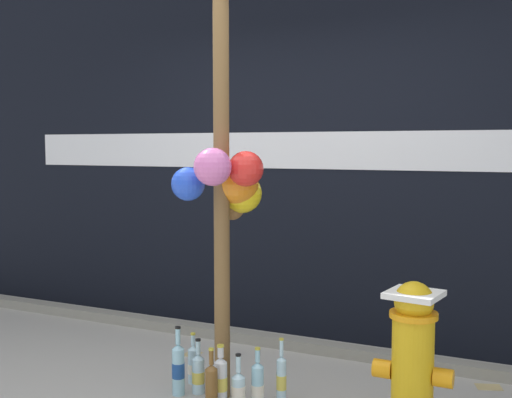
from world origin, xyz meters
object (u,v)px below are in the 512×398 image
Objects in this scene: bottle_3 at (221,382)px; bottle_6 at (178,368)px; fire_hydrant at (413,358)px; bottle_0 at (281,379)px; bottle_2 at (211,389)px; bottle_7 at (198,373)px; memorial_post at (226,154)px; bottle_5 at (193,364)px; bottle_1 at (258,385)px; bottle_4 at (238,390)px.

bottle_3 is 0.90× the size of bottle_6.
fire_hydrant is 1.96× the size of bottle_6.
bottle_0 reaches higher than bottle_2.
bottle_2 is at bearing -46.85° from bottle_7.
memorial_post is 1.37m from bottle_7.
bottle_5 is at bearing 175.42° from bottle_0.
bottle_7 is (-1.32, 0.06, -0.31)m from fire_hydrant.
bottle_0 is 0.64m from bottle_5.
bottle_2 is (-0.19, -0.22, 0.02)m from bottle_1.
bottle_6 is (-0.52, -0.04, 0.03)m from bottle_1.
bottle_4 is 0.53m from bottle_5.
bottle_2 is at bearing -80.28° from memorial_post.
fire_hydrant is at bearing 9.73° from bottle_2.
bottle_0 is at bearing 48.22° from bottle_2.
bottle_5 is 0.96× the size of bottle_7.
bottle_0 is 1.17× the size of bottle_4.
bottle_4 reaches higher than bottle_5.
bottle_7 is at bearing 133.15° from bottle_2.
fire_hydrant is 2.17× the size of bottle_3.
bottle_4 is at bearing -46.12° from memorial_post.
bottle_2 reaches higher than bottle_7.
memorial_post is 1.35m from bottle_6.
memorial_post is 8.16× the size of bottle_7.
memorial_post reaches higher than bottle_6.
memorial_post is at bearing -172.56° from bottle_0.
bottle_1 is at bearing 178.09° from fire_hydrant.
bottle_6 is (-0.62, -0.15, 0.02)m from bottle_0.
bottle_4 is at bearing 13.39° from bottle_3.
bottle_3 is at bearing -140.05° from bottle_0.
bottle_7 reaches higher than bottle_5.
bottle_6 is (-0.28, -0.11, -1.32)m from memorial_post.
bottle_0 is 1.11× the size of bottle_1.
fire_hydrant is at bearing -1.91° from bottle_1.
bottle_7 is at bearing -48.41° from bottle_5.
memorial_post is 1.38m from bottle_4.
bottle_0 is 1.16× the size of bottle_7.
memorial_post is at bearing 9.83° from bottle_7.
bottle_5 is 0.17m from bottle_7.
bottle_5 is at bearing 163.19° from bottle_1.
memorial_post reaches higher than fire_hydrant.
bottle_2 is 0.09m from bottle_3.
bottle_2 reaches higher than bottle_4.
bottle_6 is at bearing 166.08° from bottle_3.
bottle_2 reaches higher than bottle_1.
bottle_0 is at bearing 13.59° from bottle_6.
bottle_7 reaches higher than bottle_4.
bottle_6 reaches higher than bottle_1.
bottle_5 is 0.21m from bottle_6.
bottle_0 is at bearing 8.29° from bottle_7.
fire_hydrant is at bearing 4.18° from bottle_4.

